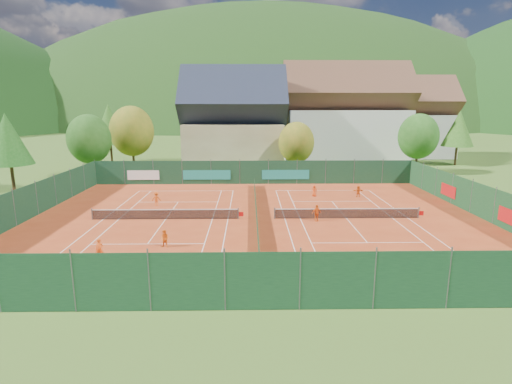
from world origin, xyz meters
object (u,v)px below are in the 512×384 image
object	(u,v)px
hotel_block_a	(345,120)
ball_hopper	(439,271)
chalet	(234,126)
player_left_mid	(165,239)
hotel_block_b	(407,122)
player_right_far_b	(358,191)
player_right_near	(317,213)
player_right_far_a	(314,191)
player_left_far	(156,199)
player_left_near	(100,249)

from	to	relation	value
hotel_block_a	ball_hopper	xyz separation A→B (m)	(-5.77, -48.81, -6.83)
chalet	player_left_mid	distance (m)	37.74
hotel_block_a	hotel_block_b	bearing A→B (deg)	29.74
hotel_block_b	player_right_far_b	xyz separation A→B (m)	(-18.71, -35.58, -5.98)
player_right_near	player_right_far_a	size ratio (longest dim) A/B	1.15
chalet	player_right_near	size ratio (longest dim) A/B	10.97
player_left_far	player_left_near	bearing A→B (deg)	89.89
chalet	player_left_near	world-z (taller)	chalet
player_right_near	player_left_mid	bearing A→B (deg)	-172.66
ball_hopper	player_left_near	bearing A→B (deg)	170.28
player_left_far	player_right_near	xyz separation A→B (m)	(15.07, -5.70, 0.03)
hotel_block_b	player_right_far_b	distance (m)	40.64
chalet	player_right_near	distance (m)	32.39
hotel_block_a	hotel_block_b	world-z (taller)	hotel_block_a
player_left_near	chalet	bearing A→B (deg)	76.68
hotel_block_a	player_left_mid	xyz separation A→B (m)	(-22.59, -43.09, -6.74)
chalet	player_right_far_b	distance (m)	26.56
ball_hopper	player_right_far_a	distance (m)	21.92
hotel_block_a	player_right_far_b	distance (m)	28.78
player_left_mid	chalet	bearing A→B (deg)	104.15
player_left_far	player_right_far_a	xyz separation A→B (m)	(16.41, 3.87, -0.07)
hotel_block_a	player_right_near	world-z (taller)	hotel_block_a
hotel_block_a	player_left_far	bearing A→B (deg)	-129.79
hotel_block_b	player_left_near	world-z (taller)	hotel_block_b
player_right_near	hotel_block_b	bearing A→B (deg)	40.14
player_left_near	player_left_far	size ratio (longest dim) A/B	0.98
hotel_block_a	player_left_mid	world-z (taller)	hotel_block_a
player_right_far_a	player_right_near	bearing A→B (deg)	89.43
hotel_block_a	player_left_near	bearing A→B (deg)	-120.19
hotel_block_b	player_left_mid	size ratio (longest dim) A/B	13.49
hotel_block_b	ball_hopper	xyz separation A→B (m)	(-19.77, -56.81, -6.06)
chalet	player_left_near	xyz separation A→B (m)	(-7.35, -39.28, -5.93)
player_right_far_b	hotel_block_b	bearing A→B (deg)	-120.67
hotel_block_b	player_right_near	size ratio (longest dim) A/B	11.70
chalet	hotel_block_a	distance (m)	19.94
player_left_near	ball_hopper	bearing A→B (deg)	-12.44
chalet	player_left_far	bearing A→B (deg)	-105.35
player_right_near	player_right_far_b	world-z (taller)	player_right_near
hotel_block_a	player_left_far	xyz separation A→B (m)	(-25.88, -31.08, -6.67)
chalet	ball_hopper	distance (m)	45.21
player_right_near	player_right_far_a	xyz separation A→B (m)	(1.34, 9.57, -0.10)
player_left_near	player_left_far	bearing A→B (deg)	85.39
player_left_far	player_right_near	bearing A→B (deg)	161.05
hotel_block_a	player_right_far_a	bearing A→B (deg)	-109.20
player_left_near	player_right_near	world-z (taller)	player_right_near
chalet	player_right_far_a	xyz separation A→B (m)	(9.53, -21.21, -5.98)
player_right_far_a	player_right_far_b	distance (m)	4.78
player_left_far	hotel_block_a	bearing A→B (deg)	-128.02
player_left_far	player_right_far_b	xyz separation A→B (m)	(21.17, 3.50, -0.07)
chalet	player_right_far_b	bearing A→B (deg)	-56.48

